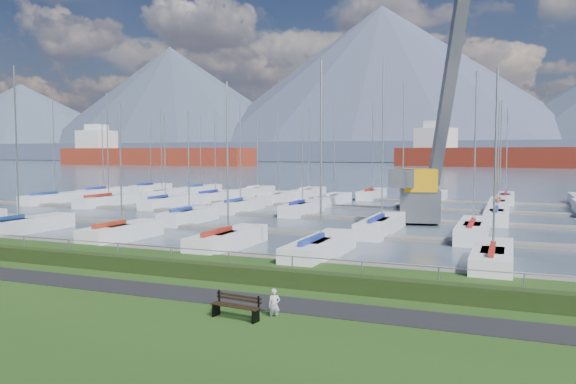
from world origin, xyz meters
The scene contains 13 objects.
path centered at (0.00, -3.00, 0.01)m, with size 160.00×2.00×0.04m, color black.
water centered at (0.00, 260.00, -0.40)m, with size 800.00×540.00×0.20m, color #445363.
hedge centered at (0.00, -0.40, 0.35)m, with size 80.00×0.70×0.70m, color #213011.
fence centered at (0.00, 0.00, 1.20)m, with size 0.04×0.04×80.00m, color gray.
foothill centered at (0.00, 330.00, 6.00)m, with size 900.00×80.00×12.00m, color #474F68.
mountains centered at (7.35, 404.62, 46.68)m, with size 1190.00×360.00×115.00m.
docks centered at (0.00, 26.00, -0.22)m, with size 90.00×41.60×0.25m.
bench_right centered at (5.03, -5.22, 0.42)m, with size 1.84×0.65×0.85m.
person centered at (6.12, -4.54, 0.55)m, with size 0.40×0.27×1.11m, color #AEAEB5.
crane centered at (6.91, 26.30, 5.33)m, with size 6.73×13.18×22.35m.
cargo_ship_west centered at (-144.44, 195.76, 3.57)m, with size 96.78×20.70×21.50m.
cargo_ship_mid centered at (11.91, 217.50, 3.53)m, with size 101.36×46.57×21.50m.
sailboat_fleet centered at (-1.93, 29.05, 5.49)m, with size 75.47×49.73×13.49m.
Camera 1 is at (13.51, -21.71, 5.57)m, focal length 35.00 mm.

